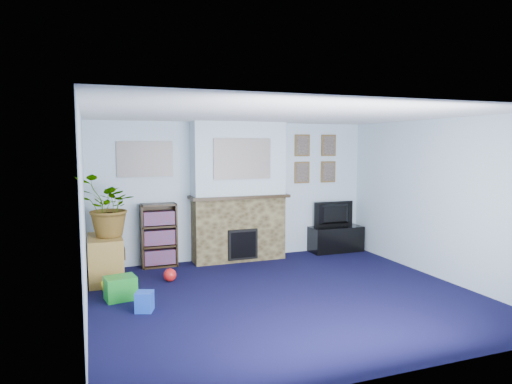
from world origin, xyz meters
name	(u,v)px	position (x,y,z in m)	size (l,w,h in m)	color
floor	(287,296)	(0.00, 0.00, 0.00)	(5.00, 4.50, 0.01)	black
ceiling	(288,114)	(0.00, 0.00, 2.40)	(5.00, 4.50, 0.01)	white
wall_back	(235,191)	(0.00, 2.25, 1.20)	(5.00, 0.04, 2.40)	silver
wall_front	(396,241)	(0.00, -2.25, 1.20)	(5.00, 0.04, 2.40)	silver
wall_left	(84,218)	(-2.50, 0.00, 1.20)	(0.04, 4.50, 2.40)	silver
wall_right	(439,199)	(2.50, 0.00, 1.20)	(0.04, 4.50, 2.40)	silver
chimney_breast	(239,193)	(0.00, 2.05, 1.18)	(1.72, 0.50, 2.40)	brown
collage_main	(242,159)	(0.00, 1.84, 1.78)	(1.00, 0.03, 0.68)	gray
collage_left	(145,159)	(-1.55, 2.23, 1.78)	(0.90, 0.03, 0.58)	gray
portrait_tl	(302,145)	(1.30, 2.23, 2.00)	(0.30, 0.03, 0.40)	brown
portrait_tr	(329,145)	(1.85, 2.23, 2.00)	(0.30, 0.03, 0.40)	brown
portrait_bl	(302,172)	(1.30, 2.23, 1.50)	(0.30, 0.03, 0.40)	brown
portrait_br	(328,172)	(1.85, 2.23, 1.50)	(0.30, 0.03, 0.40)	brown
tv_stand	(336,240)	(1.93, 2.03, 0.23)	(1.00, 0.42, 0.47)	black
television	(336,214)	(1.93, 2.05, 0.71)	(0.81, 0.11, 0.47)	black
bookshelf	(159,237)	(-1.37, 2.11, 0.50)	(0.58, 0.28, 1.05)	black
sideboard	(105,258)	(-2.24, 1.55, 0.35)	(0.48, 0.86, 0.67)	olive
potted_plant	(107,206)	(-2.19, 1.50, 1.12)	(0.81, 0.70, 0.90)	#26661E
mantel_clock	(236,191)	(-0.06, 2.00, 1.22)	(0.11, 0.06, 0.15)	gold
mantel_candle	(257,190)	(0.32, 2.00, 1.23)	(0.05, 0.05, 0.17)	#B2BFC6
mantel_teddy	(205,193)	(-0.60, 2.00, 1.22)	(0.12, 0.12, 0.12)	slate
mantel_can	(273,190)	(0.63, 2.00, 1.21)	(0.07, 0.07, 0.13)	blue
green_crate	(121,289)	(-2.09, 0.63, 0.14)	(0.38, 0.30, 0.30)	#198C26
toy_ball	(170,275)	(-1.35, 1.20, 0.09)	(0.19, 0.19, 0.19)	red
toy_block	(145,302)	(-1.85, 0.08, 0.11)	(0.20, 0.20, 0.24)	blue
toy_tube	(114,284)	(-2.15, 1.12, 0.07)	(0.15, 0.15, 0.32)	yellow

